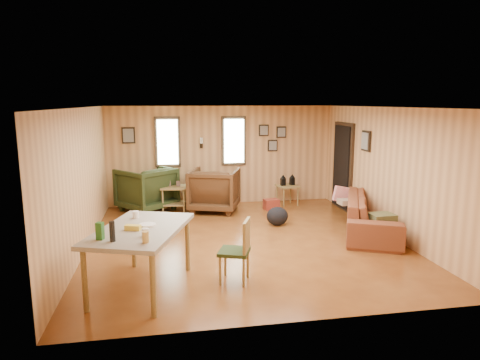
# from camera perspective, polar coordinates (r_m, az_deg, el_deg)

# --- Properties ---
(room) EXTENTS (5.54, 6.04, 2.44)m
(room) POSITION_cam_1_polar(r_m,az_deg,el_deg) (7.89, 1.37, 0.99)
(room) COLOR brown
(room) RESTS_ON ground
(sofa) EXTENTS (1.66, 2.51, 0.95)m
(sofa) POSITION_cam_1_polar(r_m,az_deg,el_deg) (8.63, 17.32, -3.62)
(sofa) COLOR brown
(sofa) RESTS_ON ground
(recliner_brown) EXTENTS (1.32, 1.28, 1.08)m
(recliner_brown) POSITION_cam_1_polar(r_m,az_deg,el_deg) (9.85, -3.42, -1.06)
(recliner_brown) COLOR #482B15
(recliner_brown) RESTS_ON ground
(recliner_green) EXTENTS (1.48, 1.47, 1.11)m
(recliner_green) POSITION_cam_1_polar(r_m,az_deg,el_deg) (10.12, -12.38, -0.89)
(recliner_green) COLOR #293618
(recliner_green) RESTS_ON ground
(end_table) EXTENTS (0.63, 0.59, 0.72)m
(end_table) POSITION_cam_1_polar(r_m,az_deg,el_deg) (9.93, -8.78, -1.88)
(end_table) COLOR #A18647
(end_table) RESTS_ON ground
(side_table) EXTENTS (0.55, 0.55, 0.76)m
(side_table) POSITION_cam_1_polar(r_m,az_deg,el_deg) (10.47, 6.36, -0.56)
(side_table) COLOR #A18647
(side_table) RESTS_ON ground
(cooler) EXTENTS (0.37, 0.29, 0.24)m
(cooler) POSITION_cam_1_polar(r_m,az_deg,el_deg) (10.08, 4.20, -3.25)
(cooler) COLOR maroon
(cooler) RESTS_ON ground
(backpack) EXTENTS (0.52, 0.45, 0.38)m
(backpack) POSITION_cam_1_polar(r_m,az_deg,el_deg) (8.79, 5.00, -4.83)
(backpack) COLOR black
(backpack) RESTS_ON ground
(sofa_pillows) EXTENTS (0.50, 1.80, 0.37)m
(sofa_pillows) POSITION_cam_1_polar(r_m,az_deg,el_deg) (8.55, 15.89, -3.47)
(sofa_pillows) COLOR brown
(sofa_pillows) RESTS_ON sofa
(dining_table) EXTENTS (1.50, 1.92, 1.10)m
(dining_table) POSITION_cam_1_polar(r_m,az_deg,el_deg) (5.84, -13.19, -6.97)
(dining_table) COLOR #9D9484
(dining_table) RESTS_ON ground
(dining_chair) EXTENTS (0.52, 0.52, 0.90)m
(dining_chair) POSITION_cam_1_polar(r_m,az_deg,el_deg) (6.01, -0.13, -8.96)
(dining_chair) COLOR #293618
(dining_chair) RESTS_ON ground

